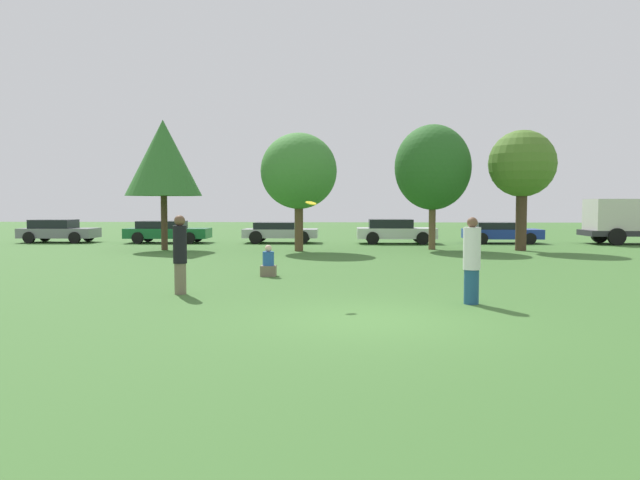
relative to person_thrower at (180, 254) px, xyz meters
The scene contains 15 objects.
ground_plane 5.54m from the person_thrower, 34.13° to the right, with size 120.00×120.00×0.00m, color #3D6B2D.
person_thrower is the anchor object (origin of this frame).
person_catcher 6.81m from the person_thrower, ahead, with size 0.37×0.37×1.89m.
frisbee 3.52m from the person_thrower, 14.26° to the right, with size 0.26×0.25×0.12m.
bystander_sitting 4.12m from the person_thrower, 66.46° to the left, with size 0.45×0.38×0.94m.
tree_0 14.97m from the person_thrower, 108.54° to the left, with size 3.53×3.53×6.07m.
tree_1 13.82m from the person_thrower, 82.70° to the left, with size 3.47×3.47×5.39m.
tree_2 17.06m from the person_thrower, 61.77° to the left, with size 3.59×3.59×5.90m.
tree_3 18.90m from the person_thrower, 50.09° to the left, with size 3.07×3.07×5.56m.
parked_car_grey 22.68m from the person_thrower, 122.89° to the left, with size 4.12×2.04×1.28m.
parked_car_green 19.95m from the person_thrower, 107.84° to the left, with size 4.58×1.97×1.21m.
parked_car_silver 19.28m from the person_thrower, 89.57° to the left, with size 4.10×2.07×1.14m.
parked_car_white 20.08m from the person_thrower, 71.17° to the left, with size 4.29×2.03×1.33m.
parked_car_blue 23.13m from the person_thrower, 57.83° to the left, with size 4.13×2.01×1.15m.
delivery_truck_red 27.33m from the person_thrower, 44.84° to the left, with size 5.68×2.49×2.42m.
Camera 1 is at (-0.42, -11.43, 2.18)m, focal length 34.46 mm.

